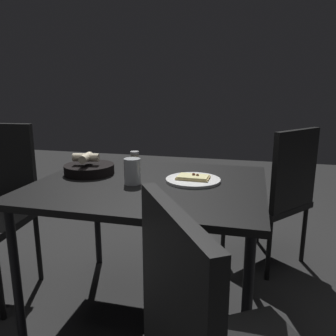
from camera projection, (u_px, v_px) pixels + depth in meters
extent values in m
plane|color=#262626|center=(151.00, 310.00, 1.84)|extent=(8.00, 8.00, 0.00)
cube|color=black|center=(150.00, 185.00, 1.68)|extent=(0.92, 1.11, 0.03)
cylinder|color=black|center=(97.00, 215.00, 2.26)|extent=(0.04, 0.04, 0.69)
cylinder|color=black|center=(16.00, 281.00, 1.50)|extent=(0.04, 0.04, 0.69)
cylinder|color=black|center=(250.00, 230.00, 2.02)|extent=(0.04, 0.04, 0.69)
cylinder|color=black|center=(246.00, 316.00, 1.26)|extent=(0.04, 0.04, 0.69)
cylinder|color=white|center=(193.00, 180.00, 1.68)|extent=(0.27, 0.27, 0.01)
cube|color=tan|center=(193.00, 178.00, 1.68)|extent=(0.11, 0.16, 0.01)
cube|color=beige|center=(193.00, 176.00, 1.68)|extent=(0.10, 0.15, 0.01)
sphere|color=brown|center=(194.00, 174.00, 1.69)|extent=(0.02, 0.02, 0.02)
sphere|color=brown|center=(194.00, 175.00, 1.68)|extent=(0.02, 0.02, 0.02)
sphere|color=brown|center=(197.00, 175.00, 1.68)|extent=(0.02, 0.02, 0.02)
cylinder|color=black|center=(89.00, 169.00, 1.82)|extent=(0.26, 0.26, 0.05)
cylinder|color=beige|center=(86.00, 157.00, 1.80)|extent=(0.07, 0.14, 0.04)
cylinder|color=beige|center=(86.00, 158.00, 1.78)|extent=(0.12, 0.06, 0.04)
cylinder|color=red|center=(81.00, 173.00, 1.77)|extent=(0.06, 0.06, 0.03)
cylinder|color=silver|center=(132.00, 171.00, 1.63)|extent=(0.08, 0.08, 0.12)
cylinder|color=orange|center=(132.00, 175.00, 1.63)|extent=(0.07, 0.07, 0.08)
cylinder|color=#BFB299|center=(135.00, 159.00, 2.06)|extent=(0.05, 0.05, 0.06)
cylinder|color=maroon|center=(135.00, 161.00, 2.06)|extent=(0.04, 0.04, 0.03)
cylinder|color=#B7B7BC|center=(135.00, 153.00, 2.05)|extent=(0.05, 0.05, 0.01)
cube|color=black|center=(265.00, 202.00, 2.29)|extent=(0.62, 0.62, 0.04)
cube|color=black|center=(295.00, 170.00, 2.07)|extent=(0.35, 0.29, 0.49)
cylinder|color=black|center=(258.00, 218.00, 2.60)|extent=(0.03, 0.03, 0.39)
cylinder|color=black|center=(223.00, 230.00, 2.38)|extent=(0.03, 0.03, 0.39)
cylinder|color=black|center=(304.00, 234.00, 2.31)|extent=(0.03, 0.03, 0.39)
cylinder|color=black|center=(269.00, 250.00, 2.08)|extent=(0.03, 0.03, 0.39)
cube|color=black|center=(1.00, 166.00, 2.00)|extent=(0.07, 0.42, 0.50)
cylinder|color=black|center=(38.00, 247.00, 2.08)|extent=(0.03, 0.03, 0.43)
cube|color=black|center=(174.00, 309.00, 0.76)|extent=(0.37, 0.25, 0.47)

